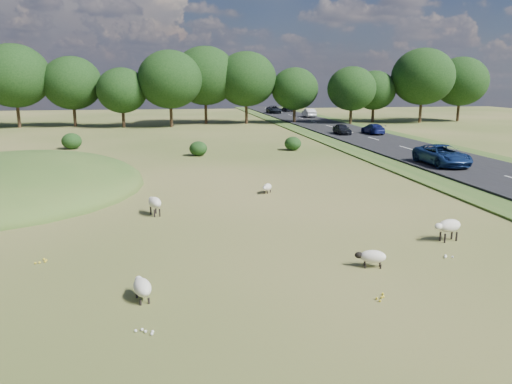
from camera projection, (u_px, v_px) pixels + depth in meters
ground at (199, 163)px, 40.56m from camera, size 160.00×160.00×0.00m
mound at (12, 188)px, 30.91m from camera, size 16.00×20.00×4.00m
road at (381, 142)px, 53.42m from camera, size 8.00×150.00×0.25m
treeline at (177, 81)px, 73.06m from camera, size 96.28×14.66×11.70m
shrubs at (165, 144)px, 47.12m from camera, size 22.79×8.33×1.56m
sheep_0 at (372, 257)px, 17.71m from camera, size 1.16×0.72×0.64m
sheep_1 at (142, 287)px, 15.03m from camera, size 0.74×1.23×0.68m
sheep_2 at (155, 203)px, 24.56m from camera, size 0.87×1.33×0.92m
sheep_3 at (267, 187)px, 29.47m from camera, size 0.81×1.00×0.57m
sheep_4 at (449, 226)px, 20.57m from camera, size 1.35×0.80×0.94m
car_0 at (342, 129)px, 59.85m from camera, size 1.46×3.62×1.23m
car_1 at (287, 109)px, 103.92m from camera, size 1.72×4.24×1.23m
car_2 at (309, 113)px, 87.85m from camera, size 1.57×4.51×1.49m
car_4 at (442, 155)px, 37.83m from camera, size 2.51×5.45×1.51m
car_5 at (373, 129)px, 60.12m from camera, size 1.73×4.25×1.23m
car_6 at (274, 109)px, 98.96m from camera, size 2.37×5.13×1.43m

